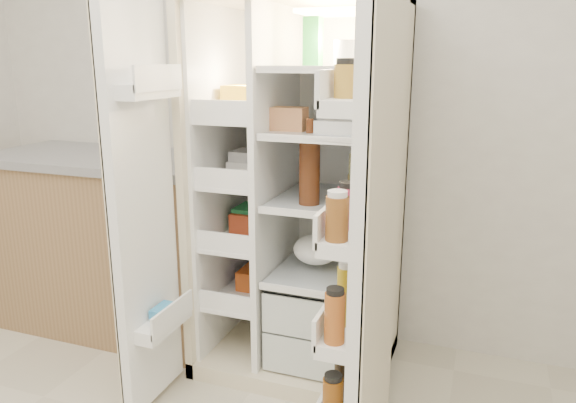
% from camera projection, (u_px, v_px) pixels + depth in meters
% --- Properties ---
extents(wall_back, '(4.00, 0.02, 2.70)m').
position_uv_depth(wall_back, '(303.00, 92.00, 2.90)').
color(wall_back, silver).
rests_on(wall_back, floor).
extents(refrigerator, '(0.92, 0.70, 1.80)m').
position_uv_depth(refrigerator, '(305.00, 221.00, 2.70)').
color(refrigerator, beige).
rests_on(refrigerator, floor).
extents(freezer_door, '(0.15, 0.40, 1.72)m').
position_uv_depth(freezer_door, '(144.00, 214.00, 2.28)').
color(freezer_door, white).
rests_on(freezer_door, floor).
extents(fridge_door, '(0.17, 0.58, 1.72)m').
position_uv_depth(fridge_door, '(370.00, 252.00, 1.88)').
color(fridge_door, white).
rests_on(fridge_door, floor).
extents(kitchen_counter, '(1.39, 0.74, 1.01)m').
position_uv_depth(kitchen_counter, '(114.00, 239.00, 3.17)').
color(kitchen_counter, olive).
rests_on(kitchen_counter, floor).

